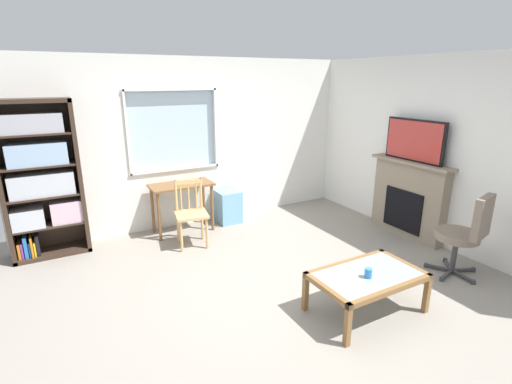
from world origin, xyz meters
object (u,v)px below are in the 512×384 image
at_px(tv, 415,140).
at_px(coffee_table, 367,279).
at_px(plastic_drawer_unit, 228,206).
at_px(fireplace, 408,198).
at_px(sippy_cup, 368,273).
at_px(office_chair, 466,232).
at_px(wooden_chair, 191,213).
at_px(bookshelf, 41,178).
at_px(desk_under_window, 182,192).

relative_size(tv, coffee_table, 0.86).
height_order(plastic_drawer_unit, fireplace, fireplace).
relative_size(plastic_drawer_unit, coffee_table, 0.48).
bearing_deg(tv, sippy_cup, -148.52).
relative_size(office_chair, coffee_table, 0.94).
xyz_separation_m(wooden_chair, plastic_drawer_unit, (0.80, 0.56, -0.21)).
distance_m(coffee_table, sippy_cup, 0.12).
relative_size(fireplace, office_chair, 1.25).
relative_size(bookshelf, coffee_table, 1.87).
relative_size(bookshelf, desk_under_window, 2.21).
xyz_separation_m(fireplace, sippy_cup, (-1.96, -1.19, -0.10)).
xyz_separation_m(desk_under_window, wooden_chair, (-0.05, -0.51, -0.14)).
distance_m(plastic_drawer_unit, sippy_cup, 2.95).
xyz_separation_m(plastic_drawer_unit, coffee_table, (0.15, -2.89, 0.10)).
xyz_separation_m(fireplace, tv, (-0.02, 0.00, 0.84)).
bearing_deg(tv, desk_under_window, 148.66).
relative_size(fireplace, tv, 1.36).
xyz_separation_m(wooden_chair, office_chair, (2.43, -2.34, 0.09)).
bearing_deg(tv, office_chair, -109.79).
height_order(bookshelf, desk_under_window, bookshelf).
relative_size(desk_under_window, plastic_drawer_unit, 1.75).
xyz_separation_m(desk_under_window, office_chair, (2.37, -2.86, -0.05)).
distance_m(desk_under_window, coffee_table, 2.99).
height_order(desk_under_window, plastic_drawer_unit, desk_under_window).
relative_size(plastic_drawer_unit, tv, 0.56).
bearing_deg(tv, fireplace, -0.00).
bearing_deg(sippy_cup, tv, 31.48).
xyz_separation_m(bookshelf, sippy_cup, (2.60, -3.00, -0.57)).
bearing_deg(bookshelf, office_chair, -35.70).
relative_size(wooden_chair, plastic_drawer_unit, 1.75).
relative_size(bookshelf, wooden_chair, 2.21).
height_order(bookshelf, fireplace, bookshelf).
relative_size(desk_under_window, sippy_cup, 10.00).
distance_m(bookshelf, office_chair, 5.10).
relative_size(fireplace, sippy_cup, 13.89).
bearing_deg(plastic_drawer_unit, desk_under_window, -176.21).
distance_m(tv, coffee_table, 2.44).
height_order(desk_under_window, wooden_chair, wooden_chair).
relative_size(plastic_drawer_unit, office_chair, 0.51).
bearing_deg(fireplace, tv, 180.00).
bearing_deg(wooden_chair, plastic_drawer_unit, 35.07).
height_order(fireplace, office_chair, fireplace).
height_order(desk_under_window, office_chair, office_chair).
xyz_separation_m(tv, sippy_cup, (-1.94, -1.19, -0.94)).
relative_size(desk_under_window, tv, 0.98).
height_order(tv, office_chair, tv).
relative_size(desk_under_window, wooden_chair, 1.00).
height_order(fireplace, tv, tv).
distance_m(office_chair, coffee_table, 1.49).
distance_m(fireplace, sippy_cup, 2.30).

